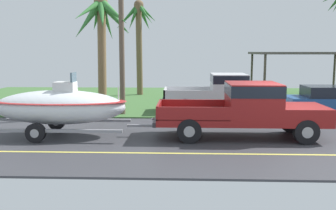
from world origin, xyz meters
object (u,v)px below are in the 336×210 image
(pickup_truck_towing, at_px, (251,107))
(boat_on_trailer, at_px, (59,107))
(parked_sedan_near, at_px, (336,101))
(carport_awning, at_px, (303,54))
(parked_pickup_background, at_px, (228,91))
(utility_pole, at_px, (121,29))
(palm_tree_far_right, at_px, (102,25))
(palm_tree_near_right, at_px, (139,28))

(pickup_truck_towing, xyz_separation_m, boat_on_trailer, (-6.69, -0.00, -0.02))
(parked_sedan_near, relative_size, carport_awning, 0.75)
(boat_on_trailer, bearing_deg, carport_awning, 43.26)
(parked_pickup_background, relative_size, carport_awning, 0.94)
(boat_on_trailer, distance_m, carport_awning, 16.25)
(pickup_truck_towing, relative_size, boat_on_trailer, 1.01)
(parked_sedan_near, relative_size, utility_pole, 0.59)
(parked_pickup_background, bearing_deg, pickup_truck_towing, -87.83)
(palm_tree_far_right, bearing_deg, boat_on_trailer, -94.91)
(boat_on_trailer, height_order, palm_tree_near_right, palm_tree_near_right)
(parked_sedan_near, height_order, palm_tree_near_right, palm_tree_near_right)
(carport_awning, height_order, palm_tree_far_right, palm_tree_far_right)
(parked_pickup_background, distance_m, palm_tree_far_right, 6.80)
(pickup_truck_towing, height_order, palm_tree_far_right, palm_tree_far_right)
(palm_tree_near_right, relative_size, palm_tree_far_right, 1.12)
(palm_tree_far_right, height_order, utility_pole, utility_pole)
(boat_on_trailer, distance_m, parked_pickup_background, 8.38)
(carport_awning, distance_m, palm_tree_near_right, 10.60)
(boat_on_trailer, height_order, carport_awning, carport_awning)
(palm_tree_far_right, distance_m, utility_pole, 1.40)
(palm_tree_near_right, bearing_deg, carport_awning, -7.55)
(palm_tree_near_right, bearing_deg, pickup_truck_towing, -66.93)
(carport_awning, distance_m, utility_pole, 12.23)
(boat_on_trailer, xyz_separation_m, palm_tree_far_right, (0.46, 5.36, 3.18))
(parked_sedan_near, distance_m, palm_tree_far_right, 11.49)
(boat_on_trailer, height_order, utility_pole, utility_pole)
(boat_on_trailer, bearing_deg, palm_tree_far_right, 85.09)
(parked_sedan_near, bearing_deg, carport_awning, 86.51)
(parked_sedan_near, relative_size, palm_tree_near_right, 0.72)
(parked_pickup_background, bearing_deg, carport_awning, 47.48)
(carport_awning, xyz_separation_m, palm_tree_near_right, (-10.38, 1.38, 1.69))
(parked_sedan_near, bearing_deg, pickup_truck_towing, -135.14)
(pickup_truck_towing, bearing_deg, palm_tree_near_right, 113.07)
(palm_tree_far_right, bearing_deg, pickup_truck_towing, -40.71)
(pickup_truck_towing, height_order, boat_on_trailer, boat_on_trailer)
(palm_tree_far_right, bearing_deg, parked_sedan_near, -3.63)
(boat_on_trailer, relative_size, utility_pole, 0.77)
(parked_pickup_background, height_order, carport_awning, carport_awning)
(palm_tree_near_right, bearing_deg, utility_pole, -89.00)
(utility_pole, bearing_deg, boat_on_trailer, -108.80)
(boat_on_trailer, relative_size, palm_tree_far_right, 1.05)
(utility_pole, bearing_deg, pickup_truck_towing, -40.97)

